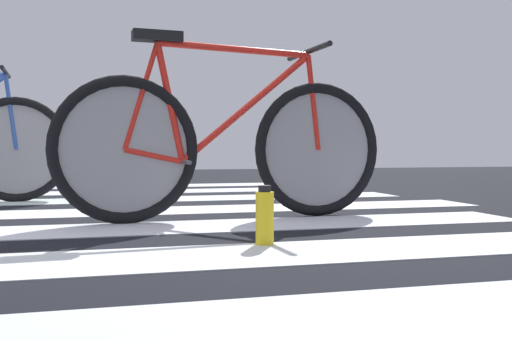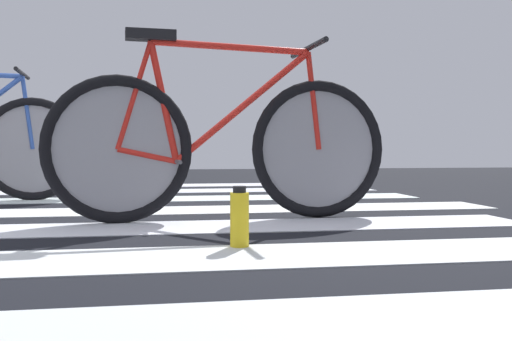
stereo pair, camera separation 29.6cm
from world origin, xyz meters
name	(u,v)px [view 2 (the right image)]	position (x,y,z in m)	size (l,w,h in m)	color
ground	(20,221)	(0.00, 0.00, 0.01)	(18.00, 14.00, 0.02)	black
crosswalk_markings	(15,221)	(-0.01, -0.08, 0.02)	(5.46, 5.77, 0.00)	silver
bicycle_1_of_2	(222,144)	(1.01, -0.21, 0.41)	(1.74, 0.52, 0.93)	black
water_bottle	(240,218)	(0.99, -1.01, 0.13)	(0.07, 0.07, 0.23)	yellow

